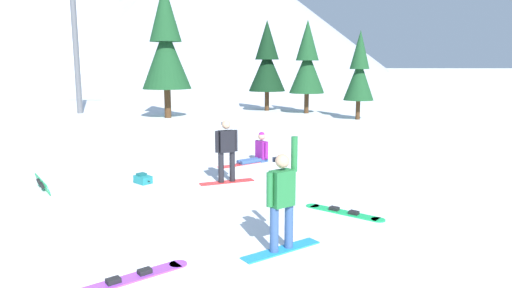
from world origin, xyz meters
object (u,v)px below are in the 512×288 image
Objects in this scene: loose_snowboard_near_right at (129,278)px; ski_lift_tower at (74,14)px; pine_tree_young at (307,63)px; snowboarder_background at (257,152)px; loose_snowboard_far_spare at (344,212)px; snowboarder_foreground at (282,199)px; pine_tree_tall at (359,71)px; pine_tree_twin at (166,45)px; backpack_teal at (143,179)px; snowboarder_midground at (226,150)px; pine_tree_slender at (267,62)px; loose_snowboard_near_left at (42,184)px.

ski_lift_tower reaches higher than loose_snowboard_near_right.
pine_tree_young is 15.25m from ski_lift_tower.
snowboarder_background is 5.58m from loose_snowboard_far_spare.
pine_tree_tall reaches higher than snowboarder_foreground.
ski_lift_tower reaches higher than pine_tree_twin.
snowboarder_foreground is at bearing -58.70° from ski_lift_tower.
pine_tree_tall reaches higher than snowboarder_background.
backpack_teal is 19.47m from pine_tree_young.
snowboarder_background is 0.31× the size of pine_tree_tall.
pine_tree_slender reaches higher than snowboarder_midground.
snowboarder_foreground is 0.33× the size of pine_tree_young.
pine_tree_slender is at bearing 11.40° from ski_lift_tower.
snowboarder_background is (-0.81, 7.25, -0.58)m from snowboarder_foreground.
pine_tree_tall is at bearing 77.24° from snowboarder_foreground.
pine_tree_young is at bearing 89.33° from loose_snowboard_far_spare.
snowboarder_foreground is 1.21× the size of loose_snowboard_near_right.
loose_snowboard_near_right is at bearing -107.89° from pine_tree_tall.
pine_tree_twin is at bearing -159.83° from pine_tree_young.
loose_snowboard_near_left is (-6.17, 3.61, -0.78)m from snowboarder_foreground.
pine_tree_twin is at bearing 92.55° from loose_snowboard_near_left.
backpack_teal is (-5.10, 2.24, 0.10)m from loose_snowboard_far_spare.
pine_tree_tall is at bearing 61.63° from backpack_teal.
snowboarder_midground is 21.69m from ski_lift_tower.
pine_tree_twin is (-6.08, 12.43, 3.96)m from snowboarder_background.
pine_tree_young is at bearing 86.02° from snowboarder_foreground.
snowboarder_background is at bearing 75.58° from snowboarder_midground.
pine_tree_slender reaches higher than snowboarder_background.
snowboarder_foreground is at bearing -70.72° from pine_tree_twin.
pine_tree_young is at bearing 3.40° from ski_lift_tower.
pine_tree_young reaches higher than loose_snowboard_near_left.
ski_lift_tower is at bearing 130.49° from snowboarder_background.
snowboarder_foreground is at bearing -87.47° from pine_tree_slender.
backpack_teal is (-1.49, 5.55, 0.10)m from loose_snowboard_near_right.
snowboarder_background is at bearing -98.75° from pine_tree_young.
ski_lift_tower is (-11.82, 17.34, 5.46)m from snowboarder_midground.
pine_tree_twin is at bearing 178.83° from pine_tree_tall.
loose_snowboard_far_spare is at bearing -67.29° from snowboarder_background.
snowboarder_foreground reaches higher than backpack_teal.
pine_tree_young is (8.47, 3.11, -1.02)m from pine_tree_twin.
pine_tree_young is 0.53× the size of ski_lift_tower.
snowboarder_foreground is at bearing -122.52° from loose_snowboard_far_spare.
pine_tree_slender is (-2.42, 22.27, 3.34)m from loose_snowboard_far_spare.
snowboarder_foreground is 1.15× the size of snowboarder_midground.
loose_snowboard_far_spare is (2.15, -5.14, -0.32)m from snowboarder_background.
ski_lift_tower is at bearing 121.30° from snowboarder_foreground.
loose_snowboard_near_right is 0.32× the size of pine_tree_tall.
loose_snowboard_far_spare is 3.09× the size of backpack_teal.
loose_snowboard_near_right is 0.14× the size of ski_lift_tower.
loose_snowboard_far_spare and loose_snowboard_near_right have the same top height.
pine_tree_twin is (-0.72, 16.07, 4.16)m from loose_snowboard_near_left.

